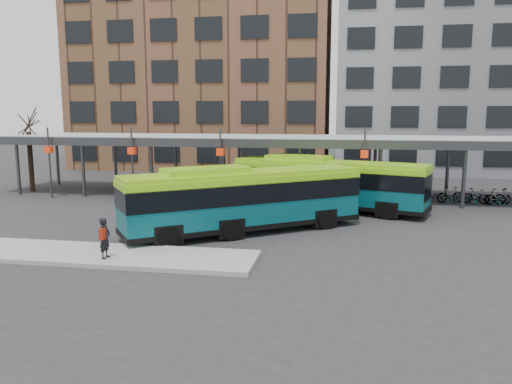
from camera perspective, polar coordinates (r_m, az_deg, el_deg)
name	(u,v)px	position (r m, az deg, el deg)	size (l,w,h in m)	color
ground	(234,243)	(22.54, -2.54, -5.89)	(120.00, 120.00, 0.00)	#28282B
boarding_island	(87,254)	(21.70, -18.76, -6.73)	(14.00, 3.00, 0.18)	gray
canopy	(273,140)	(34.50, 1.96, 5.94)	(40.00, 6.53, 4.80)	#999B9E
tree	(30,158)	(40.42, -24.38, 3.51)	(1.64, 1.64, 5.60)	black
building_brick	(207,63)	(55.48, -5.68, 14.46)	(26.00, 14.00, 22.00)	brown
building_grey	(461,69)	(54.57, 22.42, 12.87)	(24.00, 14.00, 20.00)	slate
bus_front	(243,198)	(24.19, -1.45, -0.69)	(11.12, 9.05, 3.28)	#074B56
bus_rear	(327,182)	(30.26, 8.13, 1.14)	(11.81, 5.99, 3.20)	#074B56
pedestrian	(105,238)	(20.36, -16.90, -5.04)	(0.39, 0.62, 1.60)	black
bike_rack	(479,197)	(34.87, 24.12, -0.48)	(6.06, 1.49, 1.08)	slate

